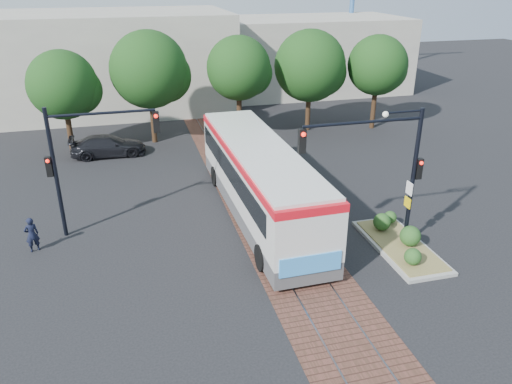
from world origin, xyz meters
TOP-DOWN VIEW (x-y plane):
  - ground at (0.00, 0.00)m, footprint 120.00×120.00m
  - trackbed at (0.00, 4.00)m, footprint 3.60×40.00m
  - tree_row at (1.21, 16.42)m, footprint 26.40×5.60m
  - warehouses at (-0.53, 28.75)m, footprint 40.00×13.00m
  - city_bus at (-0.33, 3.79)m, footprint 3.19×13.54m
  - traffic_island at (4.82, -0.90)m, footprint 2.20×5.20m
  - signal_pole_main at (3.86, -0.81)m, footprint 5.49×0.46m
  - signal_pole_left at (-8.37, 4.00)m, footprint 4.99×0.34m
  - officer at (-10.71, 2.85)m, footprint 0.68×0.57m
  - parked_car at (-7.64, 14.63)m, footprint 4.78×1.98m

SIDE VIEW (x-z plane):
  - ground at x=0.00m, z-range 0.00..0.00m
  - trackbed at x=0.00m, z-range 0.00..0.02m
  - traffic_island at x=4.82m, z-range -0.24..0.89m
  - parked_car at x=-7.64m, z-range 0.00..1.38m
  - officer at x=-10.71m, z-range 0.00..1.60m
  - city_bus at x=-0.33m, z-range 0.21..3.81m
  - warehouses at x=-0.53m, z-range -0.19..7.81m
  - signal_pole_left at x=-8.37m, z-range 0.86..6.86m
  - signal_pole_main at x=3.86m, z-range 1.16..7.16m
  - tree_row at x=1.21m, z-range 1.01..8.69m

